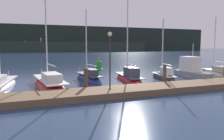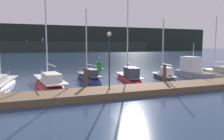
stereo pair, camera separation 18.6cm
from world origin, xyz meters
The scene contains 13 objects.
ground_plane centered at (0.00, 0.00, 0.00)m, with size 400.00×400.00×0.00m, color navy.
dock centered at (0.00, -1.92, 0.23)m, with size 44.05×2.80×0.45m, color brown.
mooring_pile_2 centered at (-3.62, -0.27, 0.94)m, with size 0.28×0.28×1.89m, color #4C3D2D.
mooring_pile_3 centered at (3.62, -0.27, 0.98)m, with size 0.28×0.28×1.95m, color #4C3D2D.
sailboat_berth_4 centered at (-6.07, 3.04, 0.16)m, with size 3.00×8.50×12.85m.
sailboat_berth_5 centered at (-2.07, 4.76, 0.12)m, with size 2.04×5.99×8.05m.
sailboat_berth_6 centered at (1.91, 3.56, 0.17)m, with size 2.58×7.00×10.42m.
sailboat_berth_7 centered at (5.77, 3.01, 0.13)m, with size 2.00×5.22×7.23m.
motorboat_berth_8 centered at (9.89, 3.40, 0.42)m, with size 2.01×5.35×4.45m.
sailboat_berth_9 centered at (13.83, 3.67, 0.09)m, with size 2.46×6.23×8.00m.
channel_buoy centered at (2.05, 14.30, 0.68)m, with size 1.20×1.20×1.87m.
dock_lamppost centered at (-2.22, -1.85, 3.21)m, with size 0.32×0.32×4.14m.
hillside_backdrop centered at (-0.73, 126.80, 7.34)m, with size 240.00×23.00×15.89m.
Camera 1 is at (-7.74, -16.62, 3.63)m, focal length 35.00 mm.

